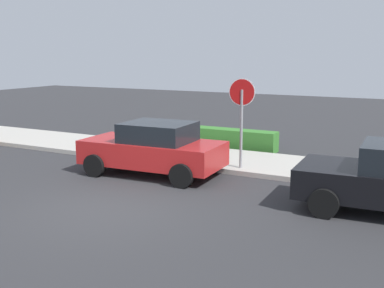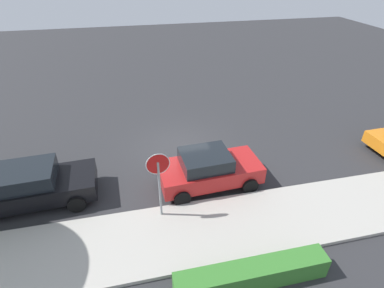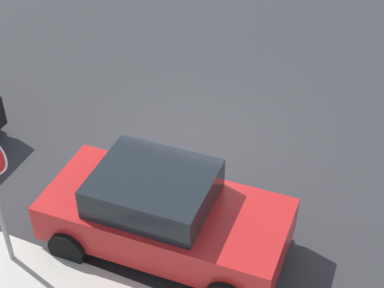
# 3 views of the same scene
# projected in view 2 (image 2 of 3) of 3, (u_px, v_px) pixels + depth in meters

# --- Properties ---
(ground_plane) EXTENTS (60.00, 60.00, 0.00)m
(ground_plane) POSITION_uv_depth(u_px,v_px,m) (178.00, 147.00, 14.54)
(ground_plane) COLOR #2D2D30
(sidewalk_curb) EXTENTS (32.00, 2.81, 0.14)m
(sidewalk_curb) POSITION_uv_depth(u_px,v_px,m) (207.00, 230.00, 10.06)
(sidewalk_curb) COLOR #B2ADA3
(sidewalk_curb) RESTS_ON ground_plane
(stop_sign) EXTENTS (0.78, 0.08, 2.72)m
(stop_sign) POSITION_uv_depth(u_px,v_px,m) (159.00, 176.00, 9.67)
(stop_sign) COLOR gray
(stop_sign) RESTS_ON ground_plane
(parked_car_red) EXTENTS (4.07, 2.17, 1.51)m
(parked_car_red) POSITION_uv_depth(u_px,v_px,m) (209.00, 169.00, 11.79)
(parked_car_red) COLOR red
(parked_car_red) RESTS_ON ground_plane
(parked_car_black) EXTENTS (4.63, 2.25, 1.53)m
(parked_car_black) POSITION_uv_depth(u_px,v_px,m) (31.00, 186.00, 10.93)
(parked_car_black) COLOR black
(parked_car_black) RESTS_ON ground_plane
(front_yard_hedge) EXTENTS (4.40, 0.64, 0.72)m
(front_yard_hedge) POSITION_uv_depth(u_px,v_px,m) (252.00, 275.00, 8.35)
(front_yard_hedge) COLOR #387A2D
(front_yard_hedge) RESTS_ON ground_plane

